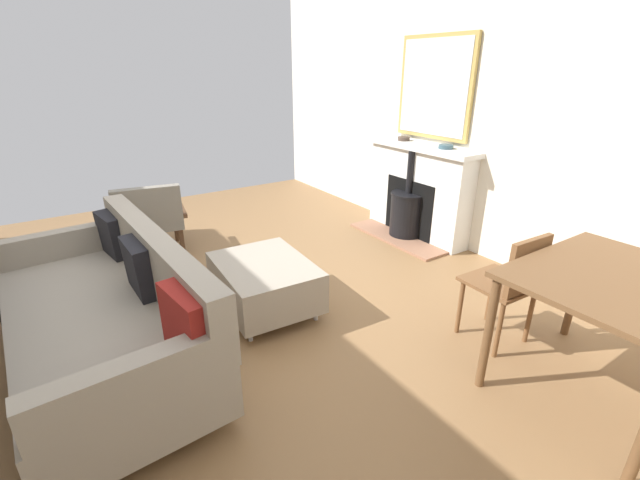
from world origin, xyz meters
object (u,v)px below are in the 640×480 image
Objects in this scene: dining_table at (618,294)px; dining_chair_near_fireplace at (511,281)px; sofa at (110,314)px; mantel_bowl_far at (446,146)px; armchair_accent at (149,217)px; mantel_bowl_near at (404,138)px; ottoman at (265,281)px; fireplace at (415,196)px.

dining_chair_near_fireplace is (0.00, -0.59, -0.18)m from dining_table.
mantel_bowl_far is at bearing -175.85° from sofa.
armchair_accent is (2.63, -1.31, -0.61)m from mantel_bowl_far.
mantel_bowl_near reaches higher than sofa.
mantel_bowl_near is 2.38m from dining_chair_near_fireplace.
sofa is at bearing 14.41° from mantel_bowl_near.
dining_table is at bearing 69.57° from mantel_bowl_near.
sofa is at bearing 4.15° from mantel_bowl_far.
ottoman is at bearing -48.19° from dining_chair_near_fireplace.
mantel_bowl_near reaches higher than armchair_accent.
armchair_accent is at bearing -72.37° from ottoman.
armchair_accent is (2.63, -0.71, -0.62)m from mantel_bowl_near.
ottoman is 0.83× the size of dining_table.
armchair_accent is at bearing -59.77° from dining_chair_near_fireplace.
dining_table is at bearing 140.44° from sofa.
armchair_accent is (0.48, -1.51, 0.18)m from ottoman.
sofa is 2.56m from dining_chair_near_fireplace.
sofa is (3.23, 0.83, -0.70)m from mantel_bowl_near.
dining_chair_near_fireplace is (1.00, 2.09, -0.55)m from mantel_bowl_near.
dining_table is (-2.23, 1.84, 0.32)m from sofa.
armchair_accent reaches higher than ottoman.
ottoman is at bearing 13.68° from fireplace.
dining_table is (-1.15, 1.87, 0.42)m from ottoman.
sofa reaches higher than dining_table.
fireplace reaches higher than dining_chair_near_fireplace.
mantel_bowl_near is 0.16× the size of dining_chair_near_fireplace.
dining_chair_near_fireplace reaches higher than ottoman.
dining_chair_near_fireplace reaches higher than dining_table.
fireplace is 10.32× the size of mantel_bowl_near.
mantel_bowl_far is 2.33m from dining_table.
dining_chair_near_fireplace is at bearing 64.40° from mantel_bowl_near.
sofa reaches higher than ottoman.
mantel_bowl_far is (0.00, 0.60, -0.00)m from mantel_bowl_near.
mantel_bowl_near is 2.43m from ottoman.
mantel_bowl_near reaches higher than dining_chair_near_fireplace.
mantel_bowl_far is 0.17× the size of ottoman.
sofa is 1.08m from ottoman.
sofa is at bearing -29.42° from dining_chair_near_fireplace.
mantel_bowl_near is 0.13× the size of dining_table.
mantel_bowl_near reaches higher than fireplace.
fireplace reaches higher than armchair_accent.
mantel_bowl_far is 3.31m from sofa.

